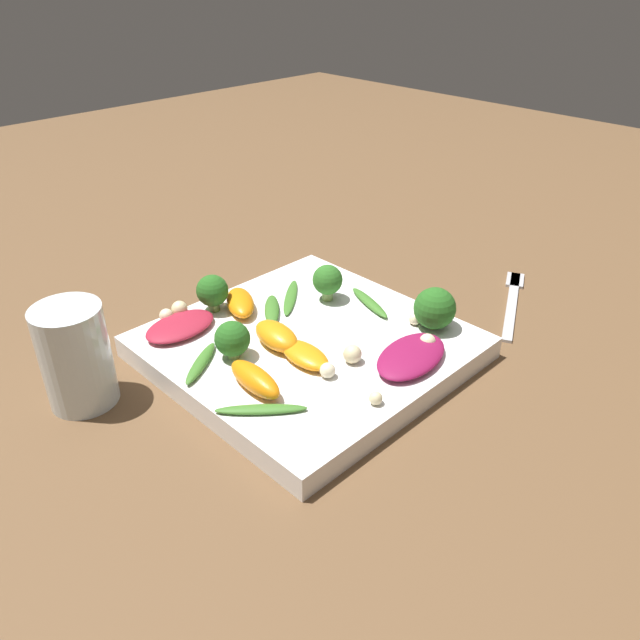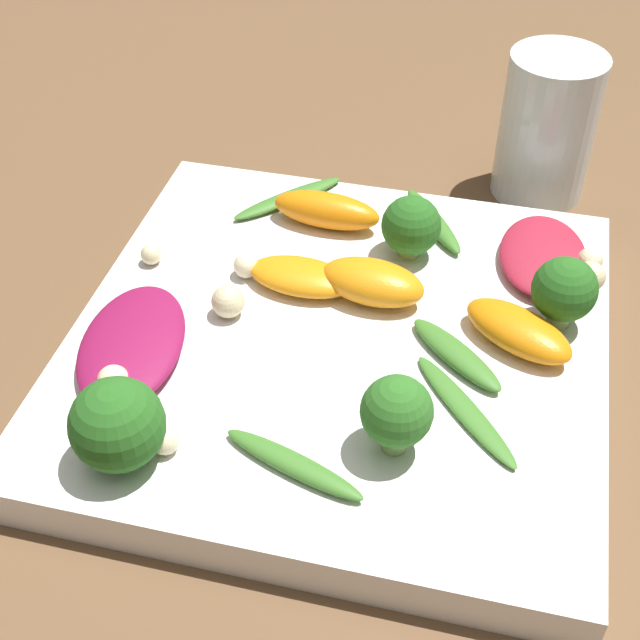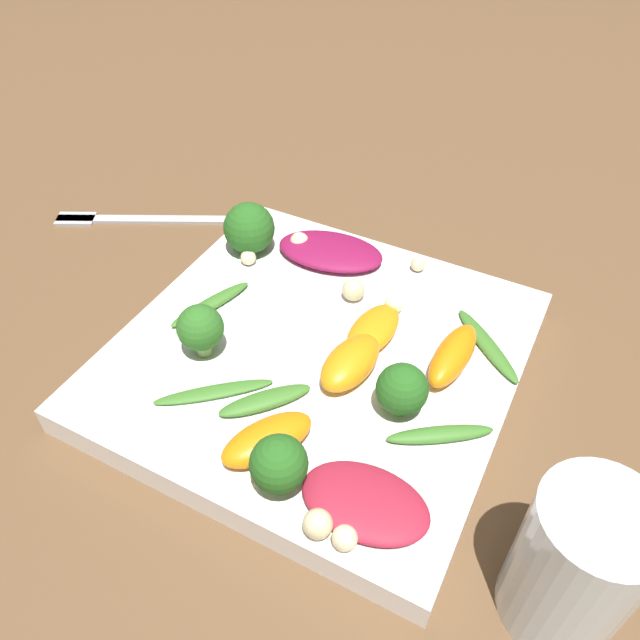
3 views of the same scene
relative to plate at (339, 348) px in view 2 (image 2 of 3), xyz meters
name	(u,v)px [view 2 (image 2 of 3)]	position (x,y,z in m)	size (l,w,h in m)	color
ground_plane	(338,363)	(0.00, 0.00, -0.01)	(2.40, 2.40, 0.00)	brown
plate	(339,348)	(0.00, 0.00, 0.00)	(0.28, 0.28, 0.02)	white
drinking_glass	(547,127)	(-0.09, -0.20, 0.04)	(0.06, 0.06, 0.10)	silver
radicchio_leaf_0	(132,344)	(0.10, 0.04, 0.02)	(0.07, 0.10, 0.01)	maroon
radicchio_leaf_1	(543,255)	(-0.10, -0.08, 0.02)	(0.05, 0.08, 0.01)	maroon
orange_segment_0	(372,282)	(-0.01, -0.03, 0.02)	(0.06, 0.04, 0.02)	orange
orange_segment_1	(518,331)	(-0.09, -0.01, 0.02)	(0.07, 0.06, 0.02)	orange
orange_segment_2	(301,277)	(0.03, -0.03, 0.02)	(0.06, 0.03, 0.01)	orange
orange_segment_3	(327,210)	(0.03, -0.09, 0.02)	(0.07, 0.03, 0.02)	orange
broccoli_floret_0	(411,226)	(-0.03, -0.08, 0.03)	(0.03, 0.03, 0.04)	#84AD5B
broccoli_floret_1	(117,425)	(0.08, 0.11, 0.03)	(0.04, 0.04, 0.04)	#7A9E51
broccoli_floret_2	(397,413)	(-0.04, 0.07, 0.04)	(0.03, 0.03, 0.04)	#84AD5B
broccoli_floret_3	(564,291)	(-0.11, -0.03, 0.03)	(0.03, 0.03, 0.04)	#84AD5B
arugula_sprig_0	(433,220)	(-0.03, -0.11, 0.02)	(0.05, 0.06, 0.01)	#3D7528
arugula_sprig_1	(288,198)	(0.06, -0.11, 0.01)	(0.06, 0.07, 0.01)	#3D7528
arugula_sprig_2	(456,354)	(-0.06, 0.01, 0.02)	(0.06, 0.05, 0.01)	#3D7528
arugula_sprig_3	(285,463)	(0.00, 0.09, 0.02)	(0.07, 0.04, 0.01)	#3D7528
arugula_sprig_4	(465,410)	(-0.07, 0.04, 0.01)	(0.06, 0.07, 0.00)	#3D7528
macadamia_nut_0	(226,306)	(0.06, 0.00, 0.02)	(0.02, 0.02, 0.02)	beige
macadamia_nut_1	(590,260)	(-0.13, -0.08, 0.02)	(0.01, 0.01, 0.01)	beige
macadamia_nut_2	(246,265)	(0.06, -0.03, 0.02)	(0.01, 0.01, 0.01)	beige
macadamia_nut_3	(590,277)	(-0.13, -0.07, 0.02)	(0.02, 0.02, 0.02)	beige
macadamia_nut_4	(165,441)	(0.06, 0.10, 0.02)	(0.01, 0.01, 0.01)	beige
macadamia_nut_5	(114,381)	(0.10, 0.07, 0.02)	(0.02, 0.02, 0.02)	beige
macadamia_nut_6	(151,254)	(0.12, -0.03, 0.02)	(0.01, 0.01, 0.01)	beige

